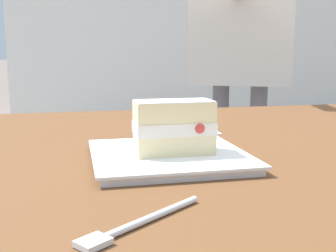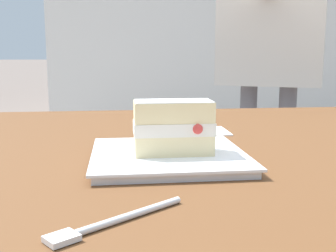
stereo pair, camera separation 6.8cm
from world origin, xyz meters
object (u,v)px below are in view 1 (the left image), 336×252
(dessert_plate, at_px, (168,156))
(paper_napkin, at_px, (182,131))
(cake_slice, at_px, (174,127))
(diner_person, at_px, (242,25))
(patio_table, at_px, (233,187))
(dessert_fork, at_px, (137,224))

(dessert_plate, distance_m, paper_napkin, 0.27)
(cake_slice, bearing_deg, diner_person, 62.64)
(patio_table, bearing_deg, diner_person, 67.07)
(dessert_plate, height_order, paper_napkin, dessert_plate)
(dessert_plate, xyz_separation_m, cake_slice, (0.01, -0.01, 0.05))
(dessert_plate, bearing_deg, dessert_fork, -109.41)
(patio_table, relative_size, cake_slice, 10.99)
(dessert_plate, height_order, cake_slice, cake_slice)
(diner_person, bearing_deg, patio_table, -112.93)
(cake_slice, distance_m, diner_person, 1.25)
(patio_table, distance_m, diner_person, 1.12)
(patio_table, relative_size, dessert_fork, 9.64)
(cake_slice, bearing_deg, paper_napkin, 72.69)
(dessert_fork, xyz_separation_m, diner_person, (0.66, 1.34, 0.30))
(patio_table, bearing_deg, dessert_fork, -124.39)
(patio_table, bearing_deg, paper_napkin, 118.30)
(dessert_fork, bearing_deg, diner_person, 63.63)
(paper_napkin, bearing_deg, cake_slice, -107.31)
(cake_slice, relative_size, dessert_fork, 0.88)
(patio_table, bearing_deg, cake_slice, -141.10)
(dessert_plate, relative_size, diner_person, 0.16)
(dessert_fork, xyz_separation_m, paper_napkin, (0.18, 0.51, -0.00))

